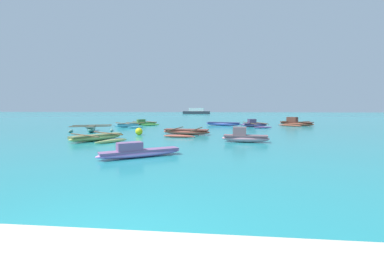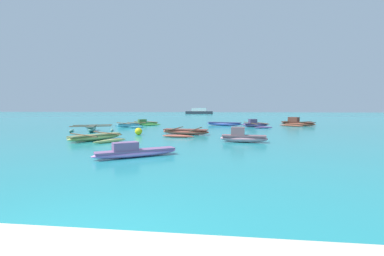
# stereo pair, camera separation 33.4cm
# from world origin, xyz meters

# --- Properties ---
(moored_boat_0) EXTENTS (4.33, 4.39, 0.98)m
(moored_boat_0) POSITION_xyz_m (10.93, 27.88, 0.32)
(moored_boat_0) COLOR #9C432F
(moored_boat_0) RESTS_ON ground_plane
(moored_boat_1) EXTENTS (3.99, 3.44, 0.53)m
(moored_boat_1) POSITION_xyz_m (-8.97, 18.42, 0.25)
(moored_boat_1) COLOR #6AA794
(moored_boat_1) RESTS_ON ground_plane
(moored_boat_2) EXTENTS (2.85, 0.97, 0.91)m
(moored_boat_2) POSITION_xyz_m (3.55, 12.67, 0.32)
(moored_boat_2) COLOR #CD8997
(moored_boat_2) RESTS_ON ground_plane
(moored_boat_3) EXTENTS (4.22, 4.37, 0.68)m
(moored_boat_3) POSITION_xyz_m (-6.97, 27.48, 0.22)
(moored_boat_3) COLOR #68B54D
(moored_boat_3) RESTS_ON ground_plane
(moored_boat_4) EXTENTS (4.04, 3.69, 0.44)m
(moored_boat_4) POSITION_xyz_m (-5.62, 12.51, 0.20)
(moored_boat_4) COLOR #BDC46D
(moored_boat_4) RESTS_ON ground_plane
(moored_boat_5) EXTENTS (2.89, 4.77, 0.84)m
(moored_boat_5) POSITION_xyz_m (5.91, 25.49, 0.28)
(moored_boat_5) COLOR slate
(moored_boat_5) RESTS_ON ground_plane
(moored_boat_6) EXTENTS (4.15, 1.74, 0.41)m
(moored_boat_6) POSITION_xyz_m (2.59, 26.98, 0.23)
(moored_boat_6) COLOR #5D67C6
(moored_boat_6) RESTS_ON ground_plane
(moored_boat_7) EXTENTS (3.69, 3.62, 0.47)m
(moored_boat_7) POSITION_xyz_m (-7.59, 23.62, 0.22)
(moored_boat_7) COLOR #6CC8E5
(moored_boat_7) RESTS_ON ground_plane
(moored_boat_8) EXTENTS (3.31, 2.50, 0.65)m
(moored_boat_8) POSITION_xyz_m (-1.31, 7.46, 0.23)
(moored_boat_8) COLOR #E090E6
(moored_boat_8) RESTS_ON ground_plane
(moored_boat_9) EXTENTS (3.74, 4.46, 0.48)m
(moored_boat_9) POSITION_xyz_m (-0.44, 16.61, 0.23)
(moored_boat_9) COLOR #C8523F
(moored_boat_9) RESTS_ON ground_plane
(mooring_buoy_0) EXTENTS (0.55, 0.55, 0.55)m
(mooring_buoy_0) POSITION_xyz_m (-3.96, 15.97, 0.28)
(mooring_buoy_0) COLOR yellow
(mooring_buoy_0) RESTS_ON ground_plane
(distant_ferry) EXTENTS (9.14, 2.01, 2.01)m
(distant_ferry) POSITION_xyz_m (-5.30, 84.08, 0.82)
(distant_ferry) COLOR #2D333D
(distant_ferry) RESTS_ON ground_plane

